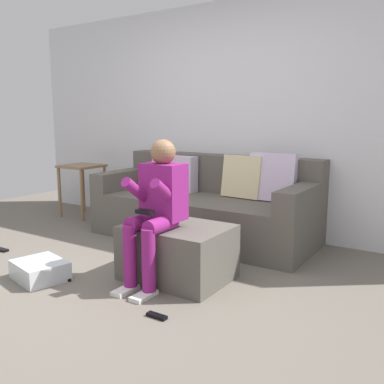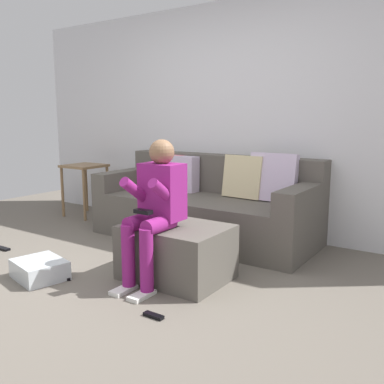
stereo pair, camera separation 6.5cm
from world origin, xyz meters
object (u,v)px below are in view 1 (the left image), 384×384
Objects in this scene: side_table at (82,175)px; couch_sectional at (207,206)px; remote_near_ottoman at (157,316)px; remote_by_storage_bin at (69,277)px; storage_bin at (40,270)px; remote_under_side_table at (0,249)px; ottoman at (178,252)px; person_seated at (157,203)px.

couch_sectional is at bearing 0.77° from side_table.
remote_near_ottoman and remote_by_storage_bin have the same top height.
storage_bin is 0.99m from remote_under_side_table.
storage_bin is at bearing -16.38° from remote_under_side_table.
ottoman is 0.90m from remote_by_storage_bin.
couch_sectional is 2.10× the size of person_seated.
remote_under_side_table is (-0.95, 0.27, -0.06)m from storage_bin.
remote_near_ottoman is (0.35, -0.47, -0.62)m from person_seated.
remote_under_side_table is (-1.12, 0.13, 0.00)m from remote_by_storage_bin.
remote_near_ottoman is at bearing -66.30° from ottoman.
remote_by_storage_bin is (0.17, 0.14, -0.06)m from storage_bin.
person_seated reaches higher than remote_near_ottoman.
storage_bin is 2.81× the size of remote_near_ottoman.
storage_bin is 0.23m from remote_by_storage_bin.
storage_bin reaches higher than remote_near_ottoman.
ottoman is at bearing -26.20° from side_table.
remote_by_storage_bin is at bearing -45.95° from side_table.
storage_bin is (-0.90, -0.62, -0.14)m from ottoman.
ottoman is 2.57m from side_table.
remote_under_side_table is at bearing -133.69° from couch_sectional.
couch_sectional is at bearing 112.04° from remote_near_ottoman.
remote_near_ottoman is at bearing -0.88° from storage_bin.
storage_bin is 0.61× the size of side_table.
remote_under_side_table is at bearing -173.98° from person_seated.
remote_near_ottoman is 0.73× the size of remote_under_side_table.
couch_sectional is 1.39m from person_seated.
couch_sectional is at bearing 119.77° from remote_by_storage_bin.
remote_by_storage_bin is (1.55, -1.60, -0.53)m from side_table.
remote_near_ottoman is 0.83× the size of remote_by_storage_bin.
side_table is at bearing -179.23° from couch_sectional.
person_seated reaches higher than remote_by_storage_bin.
person_seated is 2.56m from side_table.
remote_by_storage_bin is 0.88× the size of remote_under_side_table.
remote_under_side_table is at bearing 164.28° from storage_bin.
remote_under_side_table is (-2.13, 0.29, 0.00)m from remote_near_ottoman.
remote_near_ottoman is (0.70, -1.78, -0.33)m from couch_sectional.
ottoman reaches higher than storage_bin.
ottoman is 4.04× the size of remote_under_side_table.
ottoman is at bearing 114.25° from remote_near_ottoman.
person_seated is at bearing -75.13° from couch_sectional.
remote_near_ottoman is (1.18, -0.02, -0.06)m from storage_bin.
side_table reaches higher than ottoman.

